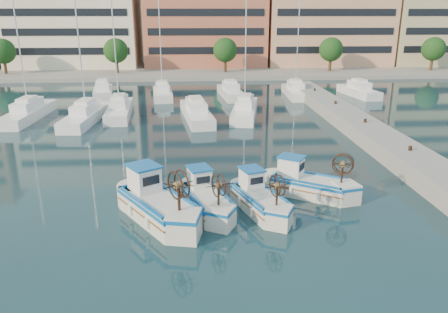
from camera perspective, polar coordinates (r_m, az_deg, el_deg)
ground at (r=23.17m, az=-0.27°, el=-7.10°), size 300.00×300.00×0.00m
quay at (r=33.59m, az=21.51°, el=0.78°), size 3.00×60.00×1.20m
waterfront at (r=86.63m, az=3.23°, el=18.86°), size 180.00×40.00×25.60m
yacht_marina at (r=48.87m, az=-5.23°, el=6.99°), size 40.12×22.86×11.50m
fishing_boat_a at (r=22.19m, az=-8.81°, el=-5.99°), size 4.46×5.29×3.23m
fishing_boat_b at (r=22.92m, az=-2.39°, el=-5.40°), size 2.92×4.39×2.66m
fishing_boat_c at (r=23.00m, az=4.66°, el=-5.42°), size 2.88×4.28×2.59m
fishing_boat_d at (r=25.27m, az=10.85°, el=-3.36°), size 4.51×3.78×2.75m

